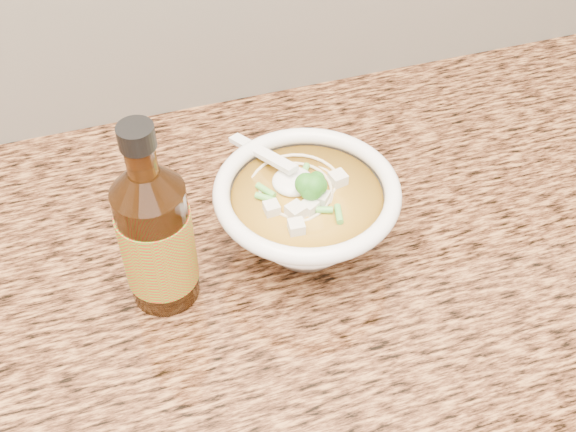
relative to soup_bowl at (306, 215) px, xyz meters
name	(u,v)px	position (x,y,z in m)	size (l,w,h in m)	color
counter_slab	(85,339)	(-0.24, -0.04, -0.06)	(4.00, 0.68, 0.04)	#9D6839
soup_bowl	(306,215)	(0.00, 0.00, 0.00)	(0.19, 0.21, 0.11)	white
hot_sauce_bottle	(156,237)	(-0.16, -0.02, 0.04)	(0.09, 0.09, 0.21)	#3A1C08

